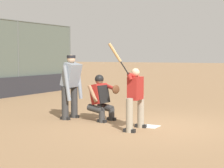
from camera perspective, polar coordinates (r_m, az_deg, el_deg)
ground_plane at (r=9.52m, az=5.80°, el=-6.47°), size 160.00×160.00×0.00m
home_plate_marker at (r=9.52m, az=5.80°, el=-6.44°), size 0.43×0.43×0.01m
batter_at_plate at (r=8.95m, az=3.51°, el=-1.91°), size 1.00×0.61×2.08m
catcher_behind_plate at (r=10.23m, az=-1.60°, el=-1.98°), size 0.69×0.83×1.26m
umpire_home at (r=10.56m, az=-6.28°, el=-0.07°), size 0.73×0.45×1.80m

